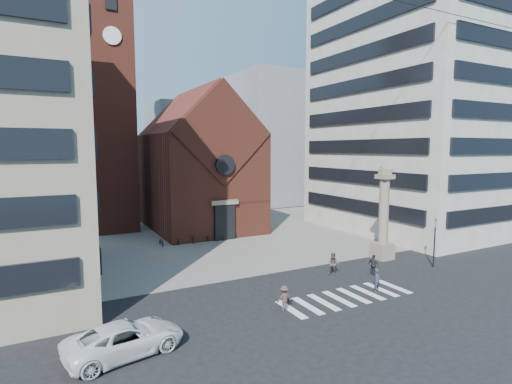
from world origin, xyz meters
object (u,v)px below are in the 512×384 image
Objects in this scene: scooter_0 at (162,242)px; pedestrian_0 at (377,280)px; lion_column at (383,222)px; white_car at (125,339)px; pedestrian_2 at (373,265)px; traffic_light at (434,241)px; pedestrian_1 at (333,264)px.

pedestrian_0 is at bearing -63.70° from scooter_0.
pedestrian_0 is (-6.79, -6.21, -2.61)m from lion_column.
pedestrian_0 is at bearing -99.41° from white_car.
pedestrian_2 is (20.10, 3.60, 0.03)m from white_car.
white_car is (-26.37, -2.84, -1.47)m from traffic_light.
traffic_light is (1.99, -4.00, -1.17)m from lion_column.
traffic_light is at bearing -6.78° from pedestrian_0.
lion_column is 2.02× the size of traffic_light.
pedestrian_0 is (-8.78, -2.21, -1.44)m from traffic_light.
lion_column is at bearing -60.96° from pedestrian_2.
pedestrian_1 is at bearing -166.54° from lion_column.
white_car is 3.47× the size of pedestrian_2.
pedestrian_1 is at bearing 165.95° from traffic_light.
white_car is 3.49× the size of pedestrian_0.
pedestrian_1 is 3.26m from pedestrian_2.
pedestrian_2 is (-6.27, 0.76, -1.44)m from traffic_light.
pedestrian_0 is at bearing 131.63° from pedestrian_2.
lion_column is at bearing -85.80° from white_car.
traffic_light is 2.55× the size of pedestrian_0.
pedestrian_2 is at bearing 28.84° from pedestrian_0.
white_car is 3.18× the size of pedestrian_1.
scooter_0 is at bearing 27.79° from pedestrian_2.
traffic_light reaches higher than pedestrian_0.
lion_column is 25.45m from white_car.
white_car is 17.60m from pedestrian_0.
pedestrian_2 is at bearing 173.06° from traffic_light.
traffic_light reaches higher than white_car.
lion_column is 5.12× the size of pedestrian_2.
pedestrian_2 is (2.88, -1.53, -0.08)m from pedestrian_1.
white_car is (-24.38, -6.84, -2.64)m from lion_column.
white_car is at bearing 92.05° from pedestrian_2.
pedestrian_1 is 18.90m from scooter_0.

